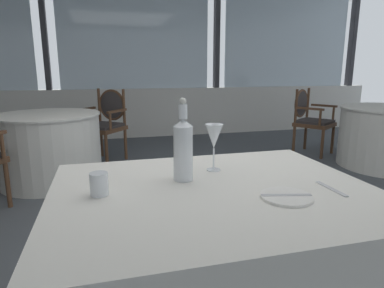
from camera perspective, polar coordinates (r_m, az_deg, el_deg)
ground_plane at (r=2.43m, az=1.35°, el=-16.63°), size 13.45×13.45×0.00m
window_wall_far at (r=5.95m, az=-9.30°, el=12.00°), size 9.16×0.14×2.83m
foreground_table at (r=1.49m, az=3.64°, el=-20.81°), size 1.25×1.00×0.73m
side_plate at (r=1.27m, az=15.75°, el=-8.61°), size 0.19×0.19×0.01m
butter_knife at (r=1.27m, az=15.77°, el=-8.39°), size 0.18×0.06×0.00m
dinner_fork at (r=1.42m, az=22.61°, el=-7.04°), size 0.02×0.17×0.00m
water_bottle at (r=1.38m, az=-1.52°, el=-0.63°), size 0.08×0.08×0.35m
wine_glass at (r=1.51m, az=3.75°, el=1.16°), size 0.08×0.08×0.21m
water_tumbler at (r=1.29m, az=-15.52°, el=-6.58°), size 0.07×0.07×0.09m
background_table_0 at (r=3.86m, az=-23.01°, el=-0.64°), size 1.07×1.07×0.73m
dining_chair_0_0 at (r=4.52m, az=-14.34°, el=4.13°), size 0.66×0.65×0.93m
dining_chair_1_1 at (r=5.03m, az=19.33°, el=4.52°), size 0.66×0.64×0.91m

